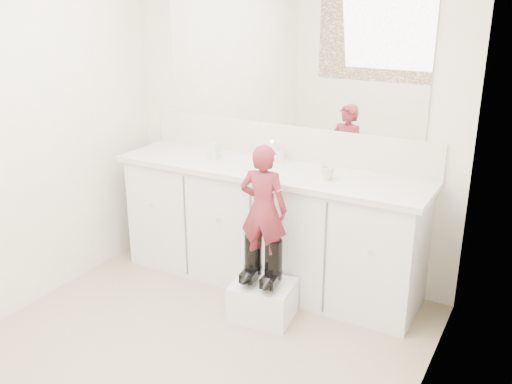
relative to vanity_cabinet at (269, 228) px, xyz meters
The scene contains 15 objects.
floor 1.30m from the vanity_cabinet, 90.00° to the right, with size 3.00×3.00×0.00m, color #877758.
wall_back 0.82m from the vanity_cabinet, 90.00° to the left, with size 2.60×2.60×0.00m, color beige.
wall_right 1.95m from the vanity_cabinet, 43.30° to the right, with size 3.00×3.00×0.00m, color beige.
vanity_cabinet is the anchor object (origin of this frame).
countertop 0.45m from the vanity_cabinet, 90.00° to the right, with size 2.28×0.58×0.04m, color beige.
backsplash 0.64m from the vanity_cabinet, 90.00° to the left, with size 2.28×0.03×0.25m, color beige.
mirror 1.24m from the vanity_cabinet, 90.00° to the left, with size 2.00×0.02×1.00m, color white.
faucet 0.54m from the vanity_cabinet, 90.00° to the left, with size 0.08×0.08×0.10m, color silver.
cup 0.69m from the vanity_cabinet, ahead, with size 0.09×0.09×0.09m, color beige.
soap_bottle 0.72m from the vanity_cabinet, behind, with size 0.08×0.08×0.17m, color beige.
step_stool 0.60m from the vanity_cabinet, 66.74° to the right, with size 0.39×0.33×0.25m, color white.
boot_left 0.49m from the vanity_cabinet, 74.79° to the right, with size 0.12×0.22×0.33m, color black, non-canonical shape.
boot_right 0.55m from the vanity_cabinet, 59.56° to the right, with size 0.12×0.22×0.33m, color black, non-canonical shape.
toddler 0.62m from the vanity_cabinet, 66.74° to the right, with size 0.31×0.20×0.84m, color #B33749.
toothbrush 0.73m from the vanity_cabinet, 60.31° to the right, with size 0.01×0.01×0.14m, color #CC4F8D.
Camera 1 is at (1.76, -2.18, 2.06)m, focal length 40.00 mm.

